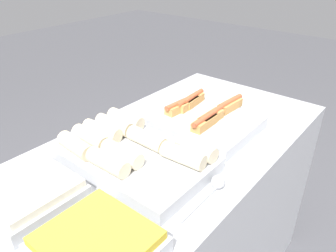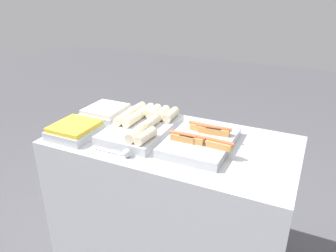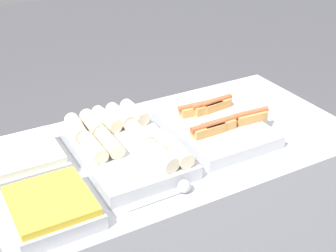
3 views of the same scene
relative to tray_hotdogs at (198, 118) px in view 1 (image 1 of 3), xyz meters
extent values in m
cube|color=#B7BABF|center=(-0.18, 0.00, -0.49)|extent=(1.41, 0.74, 0.91)
cube|color=#B7BABF|center=(0.00, 0.00, -0.01)|extent=(0.34, 0.48, 0.05)
cube|color=tan|center=(-0.03, -0.08, 0.03)|extent=(0.13, 0.04, 0.04)
cylinder|color=#C15633|center=(-0.03, -0.08, 0.05)|extent=(0.15, 0.02, 0.02)
cube|color=tan|center=(-0.03, 0.08, 0.03)|extent=(0.14, 0.05, 0.04)
cylinder|color=#C15633|center=(-0.03, 0.08, 0.05)|extent=(0.15, 0.03, 0.02)
cube|color=tan|center=(0.02, 0.08, 0.03)|extent=(0.14, 0.05, 0.04)
cylinder|color=#C15633|center=(0.02, 0.08, 0.05)|extent=(0.15, 0.03, 0.02)
cube|color=tan|center=(0.07, 0.08, 0.03)|extent=(0.14, 0.06, 0.04)
cylinder|color=#C15633|center=(0.07, 0.08, 0.05)|extent=(0.15, 0.04, 0.02)
cube|color=tan|center=(0.13, -0.08, 0.03)|extent=(0.14, 0.05, 0.04)
cylinder|color=#C15633|center=(0.13, -0.08, 0.05)|extent=(0.15, 0.03, 0.02)
cube|color=tan|center=(-0.07, -0.08, 0.03)|extent=(0.13, 0.05, 0.04)
cylinder|color=#C15633|center=(-0.07, -0.08, 0.05)|extent=(0.15, 0.02, 0.02)
cube|color=#B7BABF|center=(-0.38, 0.00, -0.01)|extent=(0.34, 0.51, 0.05)
cylinder|color=beige|center=(-0.44, 0.00, 0.04)|extent=(0.06, 0.15, 0.05)
cylinder|color=beige|center=(-0.32, -0.16, 0.04)|extent=(0.06, 0.16, 0.05)
cylinder|color=beige|center=(-0.26, 0.17, 0.04)|extent=(0.06, 0.15, 0.05)
cylinder|color=beige|center=(-0.32, 0.17, 0.04)|extent=(0.07, 0.16, 0.05)
cylinder|color=beige|center=(-0.50, 0.16, 0.04)|extent=(0.07, 0.16, 0.05)
cylinder|color=beige|center=(-0.50, 0.00, 0.04)|extent=(0.06, 0.15, 0.05)
cylinder|color=beige|center=(-0.32, 0.00, 0.04)|extent=(0.06, 0.15, 0.05)
cylinder|color=beige|center=(-0.26, -0.17, 0.04)|extent=(0.07, 0.16, 0.05)
cylinder|color=beige|center=(-0.38, 0.17, 0.04)|extent=(0.07, 0.16, 0.05)
cylinder|color=beige|center=(-0.44, 0.16, 0.04)|extent=(0.06, 0.15, 0.05)
cube|color=#B7BABF|center=(-0.71, -0.20, -0.01)|extent=(0.25, 0.27, 0.05)
cube|color=gold|center=(-0.71, -0.20, 0.03)|extent=(0.23, 0.25, 0.02)
cube|color=#B7BABF|center=(-0.71, 0.11, -0.01)|extent=(0.25, 0.27, 0.05)
cube|color=silver|center=(-0.71, 0.11, 0.03)|extent=(0.23, 0.25, 0.02)
cylinder|color=#B2B5BA|center=(-0.40, -0.29, -0.03)|extent=(0.20, 0.01, 0.01)
sphere|color=#B2B5BA|center=(-0.30, -0.29, -0.01)|extent=(0.05, 0.05, 0.05)
camera|label=1|loc=(-1.03, -0.68, 0.64)|focal=35.00mm
camera|label=2|loc=(0.53, -1.54, 0.81)|focal=35.00mm
camera|label=3|loc=(-0.95, -1.33, 0.90)|focal=50.00mm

